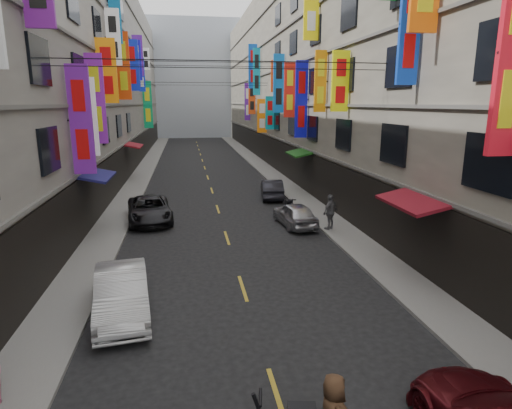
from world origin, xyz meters
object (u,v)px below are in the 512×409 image
object	(u,v)px
car_left_far	(149,210)
scooter_far_right	(289,208)
car_right_far	(272,189)
car_left_mid	(122,293)
car_right_mid	(295,214)
pedestrian_rfar	(330,212)

from	to	relation	value
car_left_far	scooter_far_right	bearing A→B (deg)	-6.26
car_left_far	car_right_far	size ratio (longest dim) A/B	1.24
car_left_mid	car_right_far	distance (m)	17.87
scooter_far_right	car_right_mid	distance (m)	2.35
car_left_mid	pedestrian_rfar	bearing A→B (deg)	31.27
car_right_far	pedestrian_rfar	world-z (taller)	pedestrian_rfar
car_right_mid	pedestrian_rfar	xyz separation A→B (m)	(1.54, -1.30, 0.40)
scooter_far_right	car_left_far	distance (m)	8.13
car_left_far	pedestrian_rfar	world-z (taller)	pedestrian_rfar
car_left_mid	car_right_mid	world-z (taller)	car_left_mid
car_left_mid	car_right_far	size ratio (longest dim) A/B	1.10
car_left_mid	car_left_far	world-z (taller)	car_left_mid
scooter_far_right	car_right_far	world-z (taller)	car_right_far
car_right_far	car_left_mid	bearing A→B (deg)	70.56
car_left_mid	car_right_mid	bearing A→B (deg)	40.89
scooter_far_right	car_left_far	xyz separation A→B (m)	(-8.12, -0.15, 0.25)
car_left_far	car_right_mid	bearing A→B (deg)	-22.81
car_left_mid	car_left_far	xyz separation A→B (m)	(0.00, 11.07, -0.04)
scooter_far_right	car_left_mid	xyz separation A→B (m)	(-8.12, -11.22, 0.29)
car_left_mid	car_right_far	xyz separation A→B (m)	(8.00, 15.98, -0.07)
car_left_far	pedestrian_rfar	bearing A→B (deg)	-27.64
scooter_far_right	car_right_mid	xyz separation A→B (m)	(-0.27, -2.33, 0.21)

